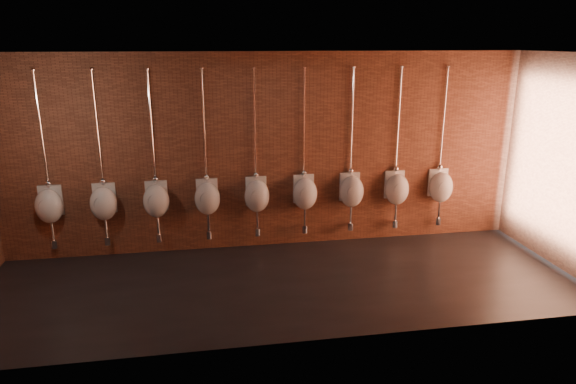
% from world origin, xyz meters
% --- Properties ---
extents(ground, '(8.50, 8.50, 0.00)m').
position_xyz_m(ground, '(0.00, 0.00, 0.00)').
color(ground, black).
rests_on(ground, ground).
extents(room_shell, '(8.54, 3.04, 3.22)m').
position_xyz_m(room_shell, '(0.00, 0.00, 2.01)').
color(room_shell, black).
rests_on(room_shell, ground).
extents(urinal_0, '(0.42, 0.37, 2.72)m').
position_xyz_m(urinal_0, '(-3.44, 1.35, 0.94)').
color(urinal_0, silver).
rests_on(urinal_0, ground).
extents(urinal_1, '(0.42, 0.37, 2.72)m').
position_xyz_m(urinal_1, '(-2.64, 1.35, 0.94)').
color(urinal_1, silver).
rests_on(urinal_1, ground).
extents(urinal_2, '(0.42, 0.37, 2.72)m').
position_xyz_m(urinal_2, '(-1.84, 1.35, 0.94)').
color(urinal_2, silver).
rests_on(urinal_2, ground).
extents(urinal_3, '(0.42, 0.37, 2.72)m').
position_xyz_m(urinal_3, '(-1.04, 1.35, 0.94)').
color(urinal_3, silver).
rests_on(urinal_3, ground).
extents(urinal_4, '(0.42, 0.37, 2.72)m').
position_xyz_m(urinal_4, '(-0.24, 1.35, 0.94)').
color(urinal_4, silver).
rests_on(urinal_4, ground).
extents(urinal_5, '(0.42, 0.37, 2.72)m').
position_xyz_m(urinal_5, '(0.56, 1.35, 0.94)').
color(urinal_5, silver).
rests_on(urinal_5, ground).
extents(urinal_6, '(0.42, 0.37, 2.72)m').
position_xyz_m(urinal_6, '(1.36, 1.35, 0.94)').
color(urinal_6, silver).
rests_on(urinal_6, ground).
extents(urinal_7, '(0.42, 0.37, 2.72)m').
position_xyz_m(urinal_7, '(2.16, 1.35, 0.94)').
color(urinal_7, silver).
rests_on(urinal_7, ground).
extents(urinal_8, '(0.42, 0.37, 2.72)m').
position_xyz_m(urinal_8, '(2.96, 1.35, 0.94)').
color(urinal_8, silver).
rests_on(urinal_8, ground).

